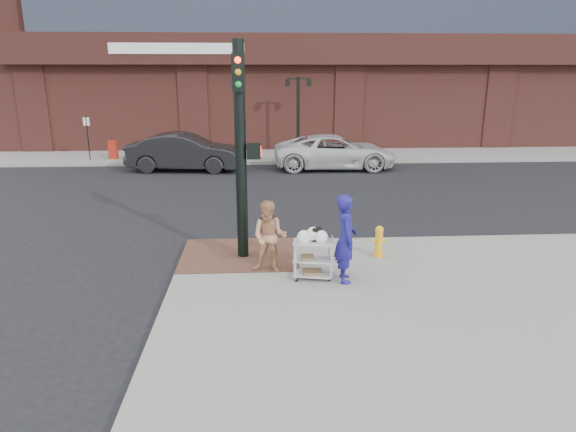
{
  "coord_description": "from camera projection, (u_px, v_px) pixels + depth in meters",
  "views": [
    {
      "loc": [
        -0.1,
        -10.95,
        4.51
      ],
      "look_at": [
        0.57,
        0.41,
        1.25
      ],
      "focal_mm": 32.0,
      "sensor_mm": 36.0,
      "label": 1
    }
  ],
  "objects": [
    {
      "name": "minivan_white",
      "position": [
        335.0,
        152.0,
        23.99
      ],
      "size": [
        5.75,
        2.77,
        1.58
      ],
      "primitive_type": "imported",
      "rotation": [
        0.0,
        0.0,
        1.54
      ],
      "color": "silver",
      "rests_on": "ground"
    },
    {
      "name": "sedan_dark",
      "position": [
        185.0,
        152.0,
        23.5
      ],
      "size": [
        5.34,
        2.31,
        1.71
      ],
      "primitive_type": "imported",
      "rotation": [
        0.0,
        0.0,
        1.47
      ],
      "color": "black",
      "rests_on": "ground"
    },
    {
      "name": "newsbox_yellow",
      "position": [
        149.0,
        151.0,
        25.5
      ],
      "size": [
        0.42,
        0.38,
        0.94
      ],
      "primitive_type": "cube",
      "rotation": [
        0.0,
        0.0,
        -0.07
      ],
      "color": "yellow",
      "rests_on": "sidewalk_far"
    },
    {
      "name": "ground",
      "position": [
        264.0,
        274.0,
        11.76
      ],
      "size": [
        220.0,
        220.0,
        0.0
      ],
      "primitive_type": "plane",
      "color": "black",
      "rests_on": "ground"
    },
    {
      "name": "newsbox_red",
      "position": [
        113.0,
        150.0,
        25.82
      ],
      "size": [
        0.41,
        0.37,
        0.93
      ],
      "primitive_type": "cube",
      "rotation": [
        0.0,
        0.0,
        -0.05
      ],
      "color": "#9E1D12",
      "rests_on": "sidewalk_far"
    },
    {
      "name": "sidewalk_far",
      "position": [
        408.0,
        124.0,
        43.14
      ],
      "size": [
        65.0,
        36.0,
        0.15
      ],
      "primitive_type": "cube",
      "color": "gray",
      "rests_on": "ground"
    },
    {
      "name": "woman_blue",
      "position": [
        346.0,
        238.0,
        10.75
      ],
      "size": [
        0.47,
        0.7,
        1.9
      ],
      "primitive_type": "imported",
      "rotation": [
        0.0,
        0.0,
        1.55
      ],
      "color": "navy",
      "rests_on": "sidewalk_near"
    },
    {
      "name": "parking_sign",
      "position": [
        88.0,
        138.0,
        25.33
      ],
      "size": [
        0.05,
        0.05,
        2.2
      ],
      "primitive_type": "cylinder",
      "color": "black",
      "rests_on": "sidewalk_far"
    },
    {
      "name": "fire_hydrant",
      "position": [
        379.0,
        241.0,
        12.31
      ],
      "size": [
        0.36,
        0.25,
        0.77
      ],
      "color": "#FFAC15",
      "rests_on": "sidewalk_near"
    },
    {
      "name": "lamp_post",
      "position": [
        298.0,
        107.0,
        26.5
      ],
      "size": [
        1.32,
        0.22,
        4.0
      ],
      "color": "black",
      "rests_on": "sidewalk_far"
    },
    {
      "name": "pedestrian_tan",
      "position": [
        270.0,
        237.0,
        11.28
      ],
      "size": [
        0.91,
        0.78,
        1.62
      ],
      "primitive_type": "imported",
      "rotation": [
        0.0,
        0.0,
        -0.24
      ],
      "color": "tan",
      "rests_on": "sidewalk_near"
    },
    {
      "name": "utility_cart",
      "position": [
        313.0,
        256.0,
        10.98
      ],
      "size": [
        0.89,
        0.6,
        1.13
      ],
      "color": "#B4B4B9",
      "rests_on": "sidewalk_near"
    },
    {
      "name": "traffic_signal_pole",
      "position": [
        242.0,
        146.0,
        11.69
      ],
      "size": [
        0.61,
        0.51,
        5.0
      ],
      "color": "black",
      "rests_on": "sidewalk_near"
    },
    {
      "name": "brick_curb_ramp",
      "position": [
        239.0,
        254.0,
        12.54
      ],
      "size": [
        2.8,
        2.4,
        0.01
      ],
      "primitive_type": "cube",
      "color": "brown",
      "rests_on": "sidewalk_near"
    }
  ]
}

